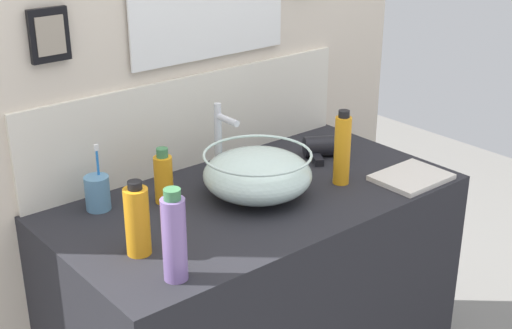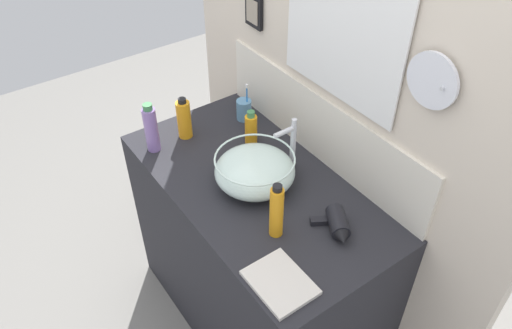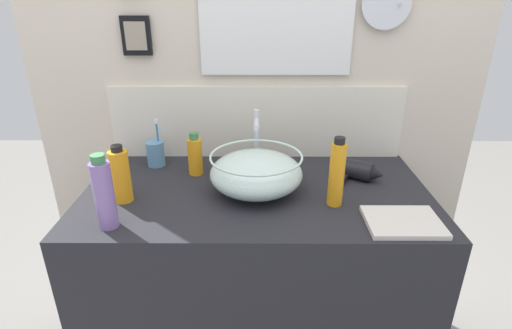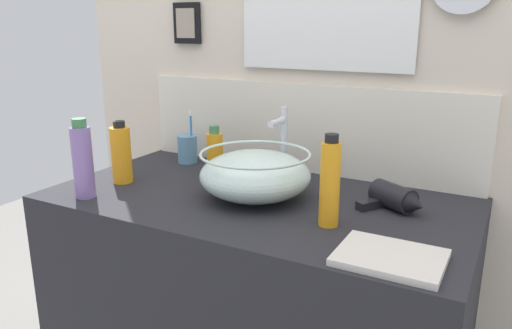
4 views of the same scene
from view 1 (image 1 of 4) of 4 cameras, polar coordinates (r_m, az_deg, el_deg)
The scene contains 11 objects.
vanity_counter at distance 2.36m, azimuth 0.01°, elevation -12.83°, with size 1.22×0.65×0.94m, color #232328.
back_panel at distance 2.28m, azimuth -5.68°, elevation 7.89°, with size 1.82×0.10×2.52m.
glass_bowl_sink at distance 2.09m, azimuth 0.08°, elevation -0.77°, with size 0.32×0.32×0.14m.
faucet at distance 2.20m, azimuth -2.92°, elevation 2.23°, with size 0.02×0.11×0.24m.
hair_drier at distance 2.41m, azimuth 5.64°, elevation 1.42°, with size 0.19×0.14×0.07m.
toothbrush_cup at distance 2.07m, azimuth -12.56°, elevation -2.21°, with size 0.07×0.07×0.19m.
shampoo_bottle at distance 1.80m, azimuth -9.48°, elevation -4.43°, with size 0.06×0.06×0.20m.
lotion_bottle at distance 2.18m, azimuth 6.92°, elevation 1.23°, with size 0.05×0.05×0.24m.
soap_dispenser at distance 2.07m, azimuth -7.41°, elevation -1.06°, with size 0.05×0.05×0.17m.
spray_bottle at distance 1.67m, azimuth -6.56°, elevation -5.81°, with size 0.06×0.06×0.23m.
hand_towel at distance 2.28m, azimuth 12.32°, elevation -1.01°, with size 0.22×0.17×0.02m, color silver.
Camera 1 is at (-1.23, -1.48, 1.84)m, focal length 50.00 mm.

